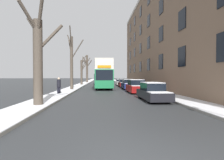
% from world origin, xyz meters
% --- Properties ---
extents(sidewalk_left, '(2.16, 130.00, 0.16)m').
position_xyz_m(sidewalk_left, '(-5.24, 53.00, 0.08)').
color(sidewalk_left, gray).
rests_on(sidewalk_left, ground).
extents(sidewalk_right, '(2.16, 130.00, 0.16)m').
position_xyz_m(sidewalk_right, '(5.24, 53.00, 0.08)').
color(sidewalk_right, gray).
rests_on(sidewalk_right, ground).
extents(terrace_facade_right, '(9.10, 43.44, 16.68)m').
position_xyz_m(terrace_facade_right, '(10.81, 22.72, 8.34)').
color(terrace_facade_right, '#7A604C').
rests_on(terrace_facade_right, ground).
extents(bare_tree_left_0, '(2.41, 2.28, 7.14)m').
position_xyz_m(bare_tree_left_0, '(-4.86, 7.48, 3.11)').
color(bare_tree_left_0, '#4C4238').
rests_on(bare_tree_left_0, ground).
extents(bare_tree_left_1, '(2.39, 3.20, 8.25)m').
position_xyz_m(bare_tree_left_1, '(-4.90, 20.23, 4.01)').
color(bare_tree_left_1, '#4C4238').
rests_on(bare_tree_left_1, ground).
extents(bare_tree_left_2, '(2.13, 1.70, 6.29)m').
position_xyz_m(bare_tree_left_2, '(-4.94, 33.78, 3.06)').
color(bare_tree_left_2, '#4C4238').
rests_on(bare_tree_left_2, ground).
extents(bare_tree_left_3, '(2.77, 3.73, 7.92)m').
position_xyz_m(bare_tree_left_3, '(-4.91, 46.81, 4.25)').
color(bare_tree_left_3, '#4C4238').
rests_on(bare_tree_left_3, ground).
extents(double_decker_bus, '(2.51, 11.47, 4.29)m').
position_xyz_m(double_decker_bus, '(-0.55, 24.57, 2.43)').
color(double_decker_bus, '#1E7A47').
rests_on(double_decker_bus, ground).
extents(parked_car_0, '(1.69, 4.48, 1.43)m').
position_xyz_m(parked_car_0, '(3.08, 9.99, 0.65)').
color(parked_car_0, black).
rests_on(parked_car_0, ground).
extents(parked_car_1, '(1.86, 4.43, 1.53)m').
position_xyz_m(parked_car_1, '(3.08, 16.32, 0.70)').
color(parked_car_1, maroon).
rests_on(parked_car_1, ground).
extents(parked_car_2, '(1.75, 4.34, 1.46)m').
position_xyz_m(parked_car_2, '(3.08, 22.02, 0.68)').
color(parked_car_2, navy).
rests_on(parked_car_2, ground).
extents(parked_car_3, '(1.73, 4.02, 1.41)m').
position_xyz_m(parked_car_3, '(3.08, 27.50, 0.65)').
color(parked_car_3, maroon).
rests_on(parked_car_3, ground).
extents(parked_car_4, '(1.81, 4.22, 1.36)m').
position_xyz_m(parked_car_4, '(3.08, 32.42, 0.63)').
color(parked_car_4, silver).
rests_on(parked_car_4, ground).
extents(oncoming_van, '(2.09, 5.47, 2.48)m').
position_xyz_m(oncoming_van, '(-1.45, 37.80, 1.34)').
color(oncoming_van, '#333842').
rests_on(oncoming_van, ground).
extents(pedestrian_left_sidewalk, '(0.39, 0.39, 1.78)m').
position_xyz_m(pedestrian_left_sidewalk, '(-5.30, 14.59, 0.98)').
color(pedestrian_left_sidewalk, black).
rests_on(pedestrian_left_sidewalk, ground).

